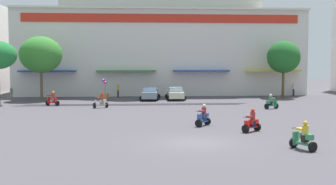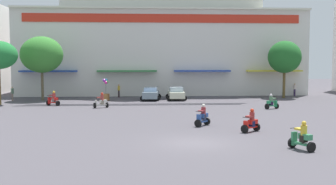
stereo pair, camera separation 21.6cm
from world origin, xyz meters
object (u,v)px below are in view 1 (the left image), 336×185
plaza_tree_0 (41,55)px  scooter_rider_2 (252,123)px  scooter_rider_5 (53,100)px  pedestrian_0 (118,90)px  plaza_tree_1 (284,57)px  balloon_vendor_cart (105,92)px  parked_car_0 (150,93)px  scooter_rider_0 (303,138)px  scooter_rider_3 (271,103)px  pedestrian_2 (294,89)px  parked_car_1 (175,93)px  pedestrian_1 (11,93)px  scooter_rider_4 (101,102)px  scooter_rider_1 (203,117)px

plaza_tree_0 → scooter_rider_2: bearing=-50.7°
scooter_rider_5 → pedestrian_0: pedestrian_0 is taller
plaza_tree_1 → balloon_vendor_cart: 21.95m
parked_car_0 → scooter_rider_0: size_ratio=2.99×
scooter_rider_0 → parked_car_0: bearing=104.4°
parked_car_0 → scooter_rider_3: bearing=-41.2°
scooter_rider_3 → pedestrian_2: size_ratio=0.88×
parked_car_0 → plaza_tree_0: bearing=178.5°
pedestrian_0 → scooter_rider_5: bearing=-124.6°
plaza_tree_0 → pedestrian_2: plaza_tree_0 is taller
parked_car_1 → pedestrian_1: pedestrian_1 is taller
plaza_tree_0 → scooter_rider_3: bearing=-23.2°
scooter_rider_4 → pedestrian_1: size_ratio=0.92×
scooter_rider_1 → pedestrian_1: (-18.77, 19.05, 0.29)m
scooter_rider_2 → pedestrian_0: 27.33m
pedestrian_0 → scooter_rider_3: bearing=-41.3°
scooter_rider_0 → balloon_vendor_cart: 29.87m
scooter_rider_1 → scooter_rider_2: scooter_rider_1 is taller
parked_car_1 → scooter_rider_1: 19.30m
parked_car_0 → pedestrian_1: 15.64m
scooter_rider_4 → scooter_rider_3: bearing=-7.0°
plaza_tree_0 → scooter_rider_2: size_ratio=4.86×
scooter_rider_0 → pedestrian_1: 35.33m
scooter_rider_2 → balloon_vendor_cart: (-11.03, 21.82, 0.34)m
parked_car_1 → scooter_rider_3: size_ratio=2.71×
plaza_tree_0 → scooter_rider_0: size_ratio=4.82×
scooter_rider_3 → parked_car_0: bearing=138.8°
scooter_rider_2 → pedestrian_1: pedestrian_1 is taller
scooter_rider_5 → balloon_vendor_cart: 7.17m
pedestrian_1 → plaza_tree_0: bearing=13.1°
pedestrian_2 → scooter_rider_3: bearing=-118.5°
scooter_rider_4 → balloon_vendor_cart: balloon_vendor_cart is taller
parked_car_1 → scooter_rider_1: scooter_rider_1 is taller
plaza_tree_0 → pedestrian_2: 31.55m
scooter_rider_2 → scooter_rider_3: 13.38m
scooter_rider_0 → pedestrian_0: size_ratio=0.91×
plaza_tree_1 → scooter_rider_3: bearing=-114.6°
scooter_rider_0 → scooter_rider_2: 5.56m
pedestrian_0 → balloon_vendor_cart: 3.93m
pedestrian_0 → plaza_tree_0: bearing=-159.9°
plaza_tree_1 → pedestrian_2: (2.26, 2.40, -4.06)m
scooter_rider_2 → scooter_rider_5: 22.99m
scooter_rider_1 → parked_car_0: bearing=99.1°
scooter_rider_5 → pedestrian_1: size_ratio=0.92×
plaza_tree_1 → pedestrian_1: 32.28m
plaza_tree_1 → pedestrian_2: size_ratio=4.25×
parked_car_0 → parked_car_1: size_ratio=1.17×
pedestrian_0 → pedestrian_1: bearing=-161.7°
plaza_tree_0 → scooter_rider_5: plaza_tree_0 is taller
parked_car_0 → scooter_rider_5: scooter_rider_5 is taller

